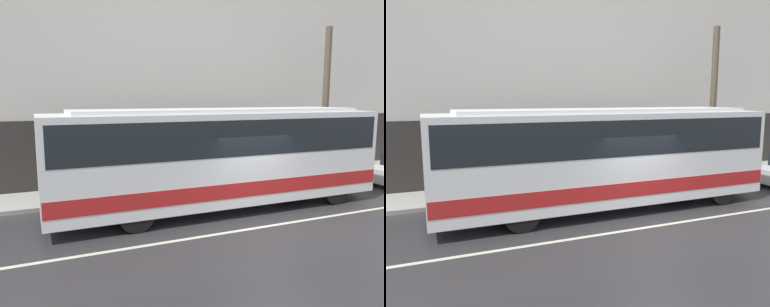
{
  "view_description": "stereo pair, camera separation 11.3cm",
  "coord_description": "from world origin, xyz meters",
  "views": [
    {
      "loc": [
        -6.11,
        -8.57,
        3.63
      ],
      "look_at": [
        -1.52,
        2.11,
        1.9
      ],
      "focal_mm": 35.0,
      "sensor_mm": 36.0,
      "label": 1
    },
    {
      "loc": [
        -6.01,
        -8.62,
        3.63
      ],
      "look_at": [
        -1.52,
        2.11,
        1.9
      ],
      "focal_mm": 35.0,
      "sensor_mm": 36.0,
      "label": 2
    }
  ],
  "objects": [
    {
      "name": "building_facade",
      "position": [
        0.0,
        6.56,
        6.04
      ],
      "size": [
        60.0,
        0.35,
        12.5
      ],
      "color": "silver",
      "rests_on": "ground_plane"
    },
    {
      "name": "transit_bus",
      "position": [
        -0.52,
        2.11,
        1.86
      ],
      "size": [
        11.04,
        2.5,
        3.29
      ],
      "color": "white",
      "rests_on": "ground_plane"
    },
    {
      "name": "sidewalk",
      "position": [
        0.0,
        5.21,
        0.07
      ],
      "size": [
        60.0,
        2.42,
        0.15
      ],
      "color": "#A09E99",
      "rests_on": "ground_plane"
    },
    {
      "name": "utility_pole_near",
      "position": [
        6.13,
        4.67,
        3.44
      ],
      "size": [
        0.29,
        0.29,
        6.58
      ],
      "color": "brown",
      "rests_on": "sidewalk"
    },
    {
      "name": "ground_plane",
      "position": [
        0.0,
        0.0,
        0.0
      ],
      "size": [
        60.0,
        60.0,
        0.0
      ],
      "primitive_type": "plane",
      "color": "#2D2D30"
    },
    {
      "name": "pedestrian_waiting",
      "position": [
        -0.21,
        5.01,
        0.98
      ],
      "size": [
        0.36,
        0.36,
        1.77
      ],
      "color": "#1E5933",
      "rests_on": "sidewalk"
    },
    {
      "name": "lane_stripe",
      "position": [
        0.0,
        0.0,
        0.0
      ],
      "size": [
        54.0,
        0.14,
        0.01
      ],
      "color": "beige",
      "rests_on": "ground_plane"
    }
  ]
}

